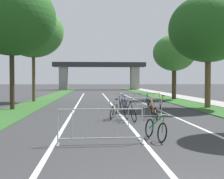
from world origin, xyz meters
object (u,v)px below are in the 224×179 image
(tree_right_maple_mid, at_px, (174,53))
(bicycle_green_4, at_px, (156,129))
(bicycle_teal_5, at_px, (148,102))
(tree_right_oak_near, at_px, (208,29))
(crowd_barrier_nearest, at_px, (101,126))
(bicycle_silver_0, at_px, (114,111))
(crowd_barrier_second, at_px, (136,109))
(bicycle_red_3, at_px, (120,103))
(tree_left_pine_far, at_px, (11,18))
(crowd_barrier_third, at_px, (141,101))
(bicycle_orange_2, at_px, (154,111))
(bicycle_blue_7, at_px, (123,104))
(tree_left_pine_near, at_px, (33,32))
(bicycle_yellow_6, at_px, (161,104))
(bicycle_black_1, at_px, (130,113))

(tree_right_maple_mid, relative_size, bicycle_green_4, 4.04)
(bicycle_teal_5, bearing_deg, tree_right_oak_near, -2.61)
(crowd_barrier_nearest, distance_m, bicycle_silver_0, 5.96)
(crowd_barrier_second, bearing_deg, bicycle_red_3, 91.90)
(tree_left_pine_far, distance_m, crowd_barrier_third, 9.79)
(crowd_barrier_third, bearing_deg, bicycle_red_3, 160.17)
(tree_right_oak_near, height_order, tree_right_maple_mid, tree_right_oak_near)
(crowd_barrier_second, xyz_separation_m, bicycle_orange_2, (0.96, 0.38, -0.16))
(tree_right_oak_near, bearing_deg, bicycle_green_4, -118.43)
(tree_right_maple_mid, bearing_deg, bicycle_blue_7, -121.12)
(tree_left_pine_near, xyz_separation_m, bicycle_red_3, (6.91, -6.56, -5.71))
(bicycle_silver_0, distance_m, bicycle_red_3, 5.77)
(bicycle_orange_2, xyz_separation_m, bicycle_yellow_6, (1.46, 4.78, 0.00))
(tree_left_pine_far, height_order, bicycle_teal_5, tree_left_pine_far)
(bicycle_black_1, bearing_deg, bicycle_blue_7, -104.98)
(crowd_barrier_nearest, bearing_deg, crowd_barrier_third, 75.04)
(bicycle_blue_7, bearing_deg, bicycle_silver_0, -105.60)
(tree_left_pine_far, bearing_deg, crowd_barrier_third, 1.93)
(bicycle_black_1, distance_m, bicycle_blue_7, 5.48)
(tree_right_oak_near, distance_m, bicycle_orange_2, 8.71)
(tree_right_oak_near, xyz_separation_m, bicycle_red_3, (-5.91, 0.33, -4.98))
(bicycle_black_1, bearing_deg, tree_right_maple_mid, -124.40)
(crowd_barrier_second, relative_size, bicycle_orange_2, 1.48)
(bicycle_yellow_6, bearing_deg, bicycle_teal_5, 137.52)
(tree_left_pine_near, bearing_deg, crowd_barrier_third, -40.49)
(bicycle_silver_0, xyz_separation_m, bicycle_red_3, (0.82, 5.71, -0.03))
(tree_left_pine_near, bearing_deg, bicycle_black_1, -62.48)
(bicycle_yellow_6, bearing_deg, bicycle_green_4, -92.15)
(bicycle_silver_0, distance_m, bicycle_black_1, 0.99)
(crowd_barrier_second, bearing_deg, crowd_barrier_third, 78.40)
(crowd_barrier_nearest, bearing_deg, bicycle_yellow_6, 68.36)
(bicycle_orange_2, height_order, bicycle_blue_7, bicycle_blue_7)
(bicycle_red_3, height_order, bicycle_green_4, bicycle_red_3)
(bicycle_red_3, bearing_deg, crowd_barrier_third, -14.26)
(bicycle_silver_0, relative_size, bicycle_green_4, 1.08)
(tree_left_pine_near, relative_size, bicycle_yellow_6, 5.24)
(bicycle_black_1, distance_m, bicycle_red_3, 6.44)
(tree_left_pine_near, height_order, bicycle_red_3, tree_left_pine_near)
(bicycle_green_4, bearing_deg, crowd_barrier_nearest, 6.17)
(tree_right_oak_near, bearing_deg, crowd_barrier_nearest, -123.75)
(tree_right_oak_near, height_order, crowd_barrier_nearest, tree_right_oak_near)
(crowd_barrier_nearest, height_order, crowd_barrier_second, same)
(tree_left_pine_near, relative_size, bicycle_silver_0, 4.91)
(tree_right_maple_mid, xyz_separation_m, crowd_barrier_nearest, (-7.77, -20.62, -4.01))
(tree_left_pine_near, distance_m, crowd_barrier_second, 15.51)
(bicycle_red_3, distance_m, bicycle_green_4, 11.03)
(bicycle_silver_0, relative_size, bicycle_orange_2, 0.98)
(crowd_barrier_second, height_order, crowd_barrier_third, same)
(bicycle_orange_2, relative_size, bicycle_green_4, 1.10)
(bicycle_green_4, relative_size, bicycle_teal_5, 0.95)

